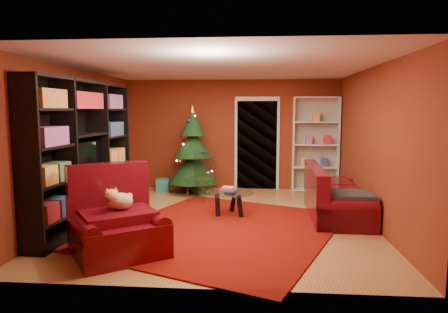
# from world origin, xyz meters

# --- Properties ---
(floor) EXTENTS (5.00, 5.50, 0.05)m
(floor) POSITION_xyz_m (0.00, 0.00, -0.03)
(floor) COLOR olive
(floor) RESTS_ON ground
(ceiling) EXTENTS (5.00, 5.50, 0.05)m
(ceiling) POSITION_xyz_m (0.00, 0.00, 2.62)
(ceiling) COLOR silver
(ceiling) RESTS_ON wall_back
(wall_back) EXTENTS (5.00, 0.05, 2.60)m
(wall_back) POSITION_xyz_m (0.00, 2.77, 1.30)
(wall_back) COLOR maroon
(wall_back) RESTS_ON ground
(wall_left) EXTENTS (0.05, 5.50, 2.60)m
(wall_left) POSITION_xyz_m (-2.52, 0.00, 1.30)
(wall_left) COLOR maroon
(wall_left) RESTS_ON ground
(wall_right) EXTENTS (0.05, 5.50, 2.60)m
(wall_right) POSITION_xyz_m (2.52, 0.00, 1.30)
(wall_right) COLOR maroon
(wall_right) RESTS_ON ground
(doorway) EXTENTS (1.06, 0.60, 2.16)m
(doorway) POSITION_xyz_m (0.60, 2.73, 1.05)
(doorway) COLOR black
(doorway) RESTS_ON floor
(rug) EXTENTS (4.44, 4.74, 0.02)m
(rug) POSITION_xyz_m (0.05, -0.65, 0.01)
(rug) COLOR #6D0E06
(rug) RESTS_ON floor
(media_unit) EXTENTS (0.62, 3.10, 2.36)m
(media_unit) POSITION_xyz_m (-2.27, -0.46, 1.18)
(media_unit) COLOR black
(media_unit) RESTS_ON floor
(christmas_tree) EXTENTS (1.37, 1.37, 2.03)m
(christmas_tree) POSITION_xyz_m (-0.85, 2.15, 0.98)
(christmas_tree) COLOR black
(christmas_tree) RESTS_ON floor
(gift_box_teal) EXTENTS (0.34, 0.34, 0.29)m
(gift_box_teal) POSITION_xyz_m (-1.59, 2.28, 0.15)
(gift_box_teal) COLOR teal
(gift_box_teal) RESTS_ON floor
(gift_box_green) EXTENTS (0.30, 0.30, 0.29)m
(gift_box_green) POSITION_xyz_m (-0.57, 2.07, 0.14)
(gift_box_green) COLOR #2E6639
(gift_box_green) RESTS_ON floor
(gift_box_red) EXTENTS (0.22, 0.22, 0.22)m
(gift_box_red) POSITION_xyz_m (-1.10, 2.59, 0.11)
(gift_box_red) COLOR maroon
(gift_box_red) RESTS_ON floor
(white_bookshelf) EXTENTS (1.05, 0.40, 2.25)m
(white_bookshelf) POSITION_xyz_m (1.95, 2.57, 1.09)
(white_bookshelf) COLOR white
(white_bookshelf) RESTS_ON floor
(armchair) EXTENTS (1.67, 1.67, 0.94)m
(armchair) POSITION_xyz_m (-1.21, -1.82, 0.47)
(armchair) COLOR #490710
(armchair) RESTS_ON rug
(dog) EXTENTS (0.50, 0.48, 0.31)m
(dog) POSITION_xyz_m (-1.20, -1.75, 0.70)
(dog) COLOR beige
(dog) RESTS_ON armchair
(sofa) EXTENTS (1.02, 2.15, 0.91)m
(sofa) POSITION_xyz_m (2.02, 0.33, 0.46)
(sofa) COLOR #490710
(sofa) RESTS_ON rug
(coffee_table) EXTENTS (1.00, 1.00, 0.53)m
(coffee_table) POSITION_xyz_m (0.13, 0.22, 0.22)
(coffee_table) COLOR gray
(coffee_table) RESTS_ON rug
(acrylic_chair) EXTENTS (0.62, 0.65, 0.93)m
(acrylic_chair) POSITION_xyz_m (-0.58, 1.34, 0.47)
(acrylic_chair) COLOR #66605B
(acrylic_chair) RESTS_ON rug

